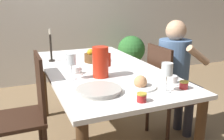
# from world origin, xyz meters

# --- Properties ---
(wall_back) EXTENTS (10.00, 0.06, 2.60)m
(wall_back) POSITION_xyz_m (0.00, 2.14, 1.30)
(wall_back) COLOR silver
(wall_back) RESTS_ON ground_plane
(dining_table) EXTENTS (0.94, 1.80, 0.77)m
(dining_table) POSITION_xyz_m (0.00, 0.00, 0.67)
(dining_table) COLOR white
(dining_table) RESTS_ON ground_plane
(chair_person_side) EXTENTS (0.42, 0.42, 0.95)m
(chair_person_side) POSITION_xyz_m (0.65, -0.12, 0.50)
(chair_person_side) COLOR #331E14
(chair_person_side) RESTS_ON ground_plane
(chair_opposite) EXTENTS (0.42, 0.42, 0.95)m
(chair_opposite) POSITION_xyz_m (-0.65, -0.05, 0.50)
(chair_opposite) COLOR #331E14
(chair_opposite) RESTS_ON ground_plane
(person_seated) EXTENTS (0.39, 0.41, 1.18)m
(person_seated) POSITION_xyz_m (0.74, -0.10, 0.70)
(person_seated) COLOR #33333D
(person_seated) RESTS_ON ground_plane
(red_pitcher) EXTENTS (0.15, 0.12, 0.24)m
(red_pitcher) POSITION_xyz_m (-0.09, -0.25, 0.89)
(red_pitcher) COLOR red
(red_pitcher) RESTS_ON dining_table
(wine_glass_water) EXTENTS (0.07, 0.07, 0.20)m
(wine_glass_water) POSITION_xyz_m (-0.31, -0.23, 0.92)
(wine_glass_water) COLOR white
(wine_glass_water) RESTS_ON dining_table
(wine_glass_juice) EXTENTS (0.07, 0.07, 0.19)m
(wine_glass_juice) POSITION_xyz_m (0.20, -0.72, 0.92)
(wine_glass_juice) COLOR white
(wine_glass_juice) RESTS_ON dining_table
(teacup_near_person) EXTENTS (0.12, 0.12, 0.06)m
(teacup_near_person) POSITION_xyz_m (0.33, -0.60, 0.80)
(teacup_near_person) COLOR white
(teacup_near_person) RESTS_ON dining_table
(teacup_across) EXTENTS (0.12, 0.12, 0.06)m
(teacup_across) POSITION_xyz_m (-0.25, -0.10, 0.80)
(teacup_across) COLOR white
(teacup_across) RESTS_ON dining_table
(serving_tray) EXTENTS (0.30, 0.30, 0.03)m
(serving_tray) POSITION_xyz_m (-0.21, -0.57, 0.79)
(serving_tray) COLOR #B7B2A8
(serving_tray) RESTS_ON dining_table
(bread_plate) EXTENTS (0.22, 0.22, 0.09)m
(bread_plate) POSITION_xyz_m (0.08, -0.59, 0.80)
(bread_plate) COLOR white
(bread_plate) RESTS_ON dining_table
(jam_jar_amber) EXTENTS (0.06, 0.06, 0.05)m
(jam_jar_amber) POSITION_xyz_m (-0.03, -0.81, 0.80)
(jam_jar_amber) COLOR #A81E1E
(jam_jar_amber) RESTS_ON dining_table
(jam_jar_red) EXTENTS (0.06, 0.06, 0.05)m
(jam_jar_red) POSITION_xyz_m (0.34, -0.72, 0.80)
(jam_jar_red) COLOR #A81E1E
(jam_jar_red) RESTS_ON dining_table
(fruit_bowl) EXTENTS (0.20, 0.20, 0.13)m
(fruit_bowl) POSITION_xyz_m (0.03, 0.24, 0.82)
(fruit_bowl) COLOR brown
(fruit_bowl) RESTS_ON dining_table
(candlestick_tall) EXTENTS (0.06, 0.06, 0.31)m
(candlestick_tall) POSITION_xyz_m (-0.36, 0.40, 0.90)
(candlestick_tall) COLOR black
(candlestick_tall) RESTS_ON dining_table
(potted_plant) EXTENTS (0.46, 0.46, 0.77)m
(potted_plant) POSITION_xyz_m (1.17, 1.70, 0.50)
(potted_plant) COLOR beige
(potted_plant) RESTS_ON ground_plane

